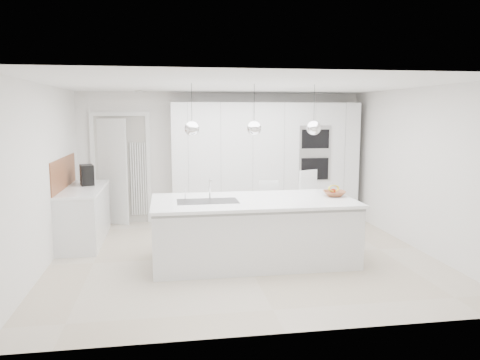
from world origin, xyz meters
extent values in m
plane|color=beige|center=(0.00, 0.00, 0.00)|extent=(5.50, 5.50, 0.00)
plane|color=white|center=(0.00, 2.50, 1.25)|extent=(5.50, 0.00, 5.50)
plane|color=white|center=(-2.75, 0.00, 1.25)|extent=(0.00, 5.00, 5.00)
plane|color=white|center=(0.00, 0.00, 2.50)|extent=(5.50, 5.50, 0.00)
cube|color=white|center=(0.80, 2.20, 1.15)|extent=(3.60, 0.60, 2.30)
cube|color=white|center=(-2.20, 2.42, 1.00)|extent=(0.76, 0.38, 2.00)
cube|color=white|center=(-2.45, 1.20, 0.43)|extent=(0.60, 1.80, 0.86)
cube|color=white|center=(-2.45, 1.20, 0.88)|extent=(0.62, 1.82, 0.04)
cube|color=#975C3A|center=(-2.74, 1.20, 1.15)|extent=(0.02, 1.80, 0.50)
cube|color=white|center=(0.10, -0.30, 0.43)|extent=(2.80, 1.20, 0.86)
cube|color=white|center=(0.10, -0.25, 0.88)|extent=(2.84, 1.40, 0.04)
cylinder|color=white|center=(-0.50, -0.10, 1.05)|extent=(0.02, 0.02, 0.30)
sphere|color=white|center=(-0.75, -0.30, 1.90)|extent=(0.20, 0.20, 0.20)
sphere|color=white|center=(0.10, -0.30, 1.90)|extent=(0.20, 0.20, 0.20)
sphere|color=white|center=(0.95, -0.30, 1.90)|extent=(0.20, 0.20, 0.20)
imported|color=#975C3A|center=(1.32, -0.20, 0.94)|extent=(0.36, 0.36, 0.08)
cube|color=black|center=(-2.43, 1.50, 1.07)|extent=(0.28, 0.36, 0.34)
sphere|color=#A61E04|center=(1.31, -0.17, 0.97)|extent=(0.08, 0.08, 0.08)
sphere|color=#A61E04|center=(1.31, -0.17, 0.97)|extent=(0.08, 0.08, 0.08)
torus|color=yellow|center=(1.32, -0.17, 1.01)|extent=(0.23, 0.17, 0.21)
camera|label=1|loc=(-1.11, -6.63, 2.11)|focal=35.00mm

